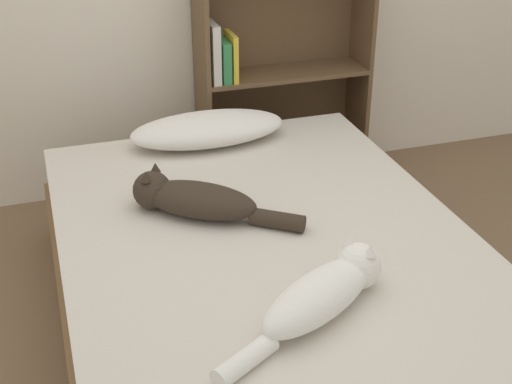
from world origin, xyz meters
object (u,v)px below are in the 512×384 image
object	(u,v)px
cat_light	(325,292)
cat_dark	(192,199)
pillow	(209,129)
bookshelf	(276,68)
bed	(269,292)

from	to	relation	value
cat_light	cat_dark	distance (m)	0.67
pillow	bookshelf	bearing A→B (deg)	42.70
cat_light	pillow	bearing A→B (deg)	61.05
cat_light	cat_dark	size ratio (longest dim) A/B	1.09
cat_dark	bookshelf	distance (m)	1.15
pillow	cat_light	world-z (taller)	cat_light
pillow	bookshelf	xyz separation A→B (m)	(0.43, 0.40, 0.09)
cat_dark	bookshelf	bearing A→B (deg)	-87.68
bed	bookshelf	size ratio (longest dim) A/B	1.73
bed	cat_dark	world-z (taller)	cat_dark
pillow	bookshelf	world-z (taller)	bookshelf
pillow	bed	bearing A→B (deg)	-90.23
pillow	cat_dark	size ratio (longest dim) A/B	1.22
cat_light	bookshelf	xyz separation A→B (m)	(0.41, 1.59, 0.09)
cat_dark	pillow	bearing A→B (deg)	-73.98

